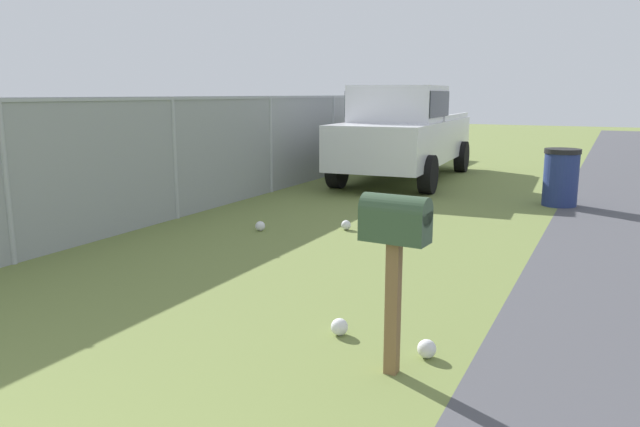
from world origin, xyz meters
The scene contains 8 objects.
mailbox centered at (4.10, -1.21, 1.00)m, with size 0.24×0.47×1.26m.
pickup_truck centered at (13.29, 1.80, 1.11)m, with size 5.65×2.40×2.09m.
trash_bin centered at (11.48, -1.66, 0.50)m, with size 0.61×0.61×0.99m.
fence_section centered at (9.10, 3.61, 1.01)m, with size 20.23×0.07×1.88m.
litter_bag_midfield_a centered at (7.48, 1.97, 0.07)m, with size 0.14×0.14×0.14m, color silver.
litter_bag_far_scatter centered at (8.08, 0.90, 0.07)m, with size 0.14×0.14×0.14m, color silver.
litter_bag_near_hydrant centered at (4.44, -1.36, 0.07)m, with size 0.14×0.14×0.14m, color silver.
litter_bag_midfield_b centered at (4.54, -0.60, 0.07)m, with size 0.14×0.14×0.14m, color silver.
Camera 1 is at (0.36, -2.49, 1.92)m, focal length 33.78 mm.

